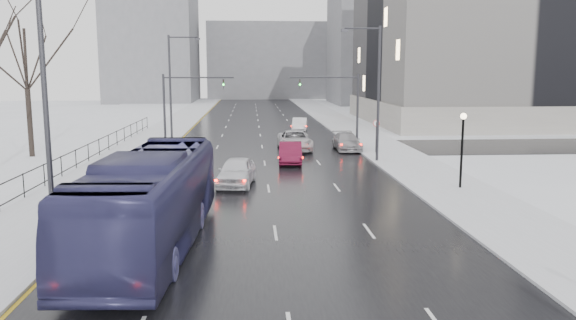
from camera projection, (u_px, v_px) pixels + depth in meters
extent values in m
cube|color=black|center=(260.00, 133.00, 61.12)|extent=(16.00, 150.00, 0.04)
cube|color=black|center=(262.00, 148.00, 49.30)|extent=(130.00, 10.00, 0.04)
cube|color=silver|center=(163.00, 133.00, 60.42)|extent=(5.00, 150.00, 0.16)
cube|color=silver|center=(355.00, 132.00, 61.80)|extent=(5.00, 150.00, 0.16)
cube|color=white|center=(72.00, 134.00, 59.80)|extent=(14.00, 150.00, 0.12)
cube|color=black|center=(30.00, 171.00, 30.49)|extent=(0.04, 70.00, 0.05)
cube|color=black|center=(31.00, 189.00, 30.65)|extent=(0.04, 70.00, 0.05)
cylinder|color=black|center=(31.00, 182.00, 30.58)|extent=(0.06, 0.06, 1.30)
cylinder|color=#2D2D33|center=(378.00, 95.00, 41.18)|extent=(0.20, 0.20, 10.00)
cylinder|color=#2D2D33|center=(362.00, 28.00, 40.33)|extent=(2.60, 0.12, 0.12)
cube|color=#2D2D33|center=(344.00, 30.00, 40.27)|extent=(0.50, 0.25, 0.18)
cylinder|color=#2D2D33|center=(47.00, 121.00, 20.37)|extent=(0.20, 0.20, 10.00)
cylinder|color=#2D2D33|center=(170.00, 90.00, 51.90)|extent=(0.20, 0.20, 10.00)
cylinder|color=#2D2D33|center=(183.00, 37.00, 51.22)|extent=(2.60, 0.12, 0.12)
cube|color=#2D2D33|center=(197.00, 39.00, 51.33)|extent=(0.50, 0.25, 0.18)
cylinder|color=black|center=(462.00, 153.00, 31.94)|extent=(0.14, 0.14, 4.00)
sphere|color=#FFE5B2|center=(464.00, 116.00, 31.61)|extent=(0.36, 0.36, 0.36)
cylinder|color=#2D2D33|center=(357.00, 111.00, 49.33)|extent=(0.20, 0.20, 6.50)
cylinder|color=#2D2D33|center=(324.00, 77.00, 48.67)|extent=(6.00, 0.12, 0.12)
imported|color=#2D2D33|center=(300.00, 84.00, 48.63)|extent=(0.15, 0.18, 0.90)
sphere|color=#19FF33|center=(300.00, 84.00, 48.48)|extent=(0.16, 0.16, 0.16)
cylinder|color=#2D2D33|center=(164.00, 112.00, 48.23)|extent=(0.20, 0.20, 6.50)
cylinder|color=#2D2D33|center=(199.00, 78.00, 47.96)|extent=(6.00, 0.12, 0.12)
imported|color=#2D2D33|center=(223.00, 85.00, 48.19)|extent=(0.15, 0.18, 0.90)
sphere|color=#19FF33|center=(223.00, 85.00, 48.05)|extent=(0.16, 0.16, 0.16)
cylinder|color=#2D2D33|center=(376.00, 137.00, 45.74)|extent=(0.06, 0.06, 2.50)
cylinder|color=white|center=(376.00, 123.00, 45.55)|extent=(0.60, 0.03, 0.60)
torus|color=#B20C0C|center=(376.00, 123.00, 45.55)|extent=(0.58, 0.06, 0.58)
cube|color=gray|center=(525.00, 30.00, 73.34)|extent=(40.00, 30.00, 24.00)
cube|color=gray|center=(520.00, 110.00, 75.00)|extent=(40.60, 30.60, 3.00)
cube|color=slate|center=(391.00, 50.00, 115.40)|extent=(24.00, 20.00, 22.00)
cube|color=slate|center=(153.00, 37.00, 121.50)|extent=(18.00, 22.00, 28.00)
cube|color=slate|center=(270.00, 61.00, 138.77)|extent=(30.00, 18.00, 18.00)
imported|color=navy|center=(152.00, 200.00, 21.43)|extent=(3.89, 13.58, 3.74)
imported|color=silver|center=(237.00, 172.00, 33.29)|extent=(2.59, 5.10, 1.66)
imported|color=maroon|center=(290.00, 153.00, 41.28)|extent=(1.94, 4.81, 1.55)
imported|color=#BEBCC0|center=(295.00, 140.00, 48.00)|extent=(2.79, 6.03, 1.68)
imported|color=#97959A|center=(347.00, 142.00, 48.02)|extent=(2.13, 5.08, 1.47)
imported|color=white|center=(300.00, 124.00, 63.14)|extent=(2.12, 4.64, 1.47)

